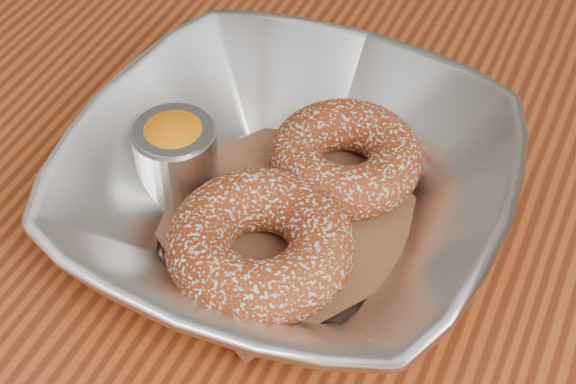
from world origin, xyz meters
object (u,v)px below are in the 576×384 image
at_px(serving_bowl, 288,191).
at_px(donut_front, 260,245).
at_px(donut_back, 346,158).
at_px(ramekin, 176,153).

relative_size(serving_bowl, donut_front, 2.41).
bearing_deg(donut_front, serving_bowl, 93.03).
bearing_deg(donut_back, ramekin, -152.64).
bearing_deg(ramekin, donut_back, 27.36).
xyz_separation_m(donut_back, ramekin, (-0.09, -0.05, 0.01)).
bearing_deg(serving_bowl, donut_front, -86.97).
relative_size(serving_bowl, ramekin, 4.90).
height_order(serving_bowl, ramekin, serving_bowl).
bearing_deg(donut_back, donut_front, -100.60).
relative_size(donut_back, ramekin, 1.80).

